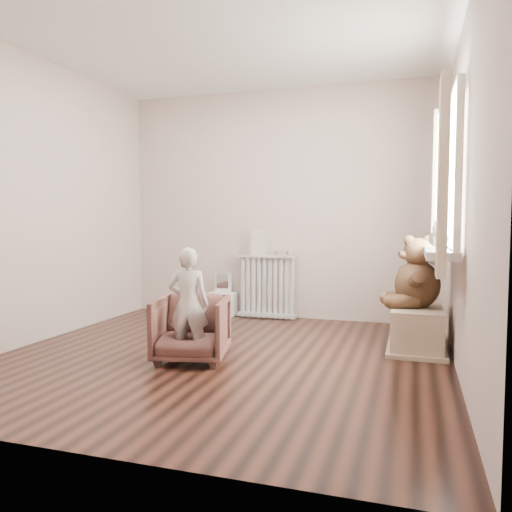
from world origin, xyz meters
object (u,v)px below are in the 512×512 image
(toy_vanity, at_px, (222,292))
(child, at_px, (188,304))
(teddy_bear, at_px, (418,272))
(radiator, at_px, (267,284))
(toy_bench, at_px, (417,326))
(plush_cat, at_px, (439,235))
(armchair, at_px, (191,329))

(toy_vanity, relative_size, child, 0.56)
(teddy_bear, bearing_deg, radiator, 136.49)
(radiator, height_order, toy_bench, radiator)
(toy_bench, relative_size, teddy_bear, 1.31)
(plush_cat, bearing_deg, armchair, -178.89)
(toy_vanity, bearing_deg, child, -76.18)
(radiator, relative_size, plush_cat, 3.05)
(armchair, distance_m, plush_cat, 2.05)
(toy_bench, bearing_deg, teddy_bear, -95.27)
(toy_vanity, height_order, teddy_bear, teddy_bear)
(armchair, bearing_deg, toy_vanity, 92.11)
(toy_vanity, bearing_deg, radiator, 3.15)
(child, height_order, plush_cat, plush_cat)
(toy_vanity, xyz_separation_m, teddy_bear, (2.17, -0.93, 0.40))
(child, relative_size, teddy_bear, 1.47)
(armchair, height_order, teddy_bear, teddy_bear)
(teddy_bear, bearing_deg, plush_cat, -83.51)
(armchair, xyz_separation_m, plush_cat, (1.85, 0.51, 0.74))
(radiator, xyz_separation_m, plush_cat, (1.77, -1.36, 0.61))
(toy_vanity, distance_m, plush_cat, 2.76)
(toy_vanity, xyz_separation_m, child, (0.46, -1.89, 0.19))
(armchair, relative_size, teddy_bear, 0.94)
(plush_cat, bearing_deg, radiator, 128.07)
(armchair, bearing_deg, radiator, 75.49)
(armchair, xyz_separation_m, teddy_bear, (1.70, 0.91, 0.41))
(radiator, relative_size, toy_bench, 0.92)
(toy_vanity, distance_m, armchair, 1.90)
(toy_bench, relative_size, plush_cat, 3.32)
(armchair, bearing_deg, teddy_bear, 16.14)
(radiator, bearing_deg, toy_vanity, -176.85)
(armchair, distance_m, child, 0.21)
(toy_bench, xyz_separation_m, plush_cat, (0.14, -0.43, 0.80))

